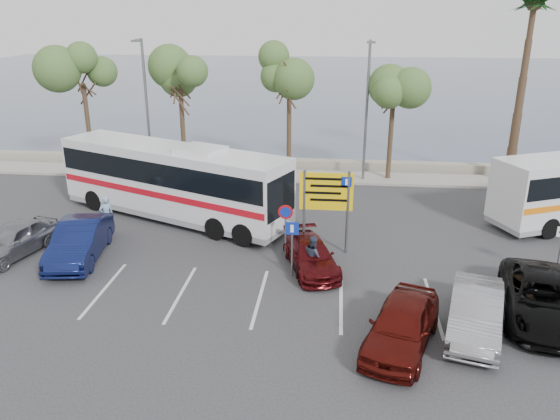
# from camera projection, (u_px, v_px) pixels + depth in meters

# --- Properties ---
(ground) EXTENTS (120.00, 120.00, 0.00)m
(ground) POSITION_uv_depth(u_px,v_px,m) (295.00, 286.00, 20.35)
(ground) COLOR #2F2F31
(ground) RESTS_ON ground
(kerb_strip) EXTENTS (44.00, 2.40, 0.15)m
(kerb_strip) POSITION_uv_depth(u_px,v_px,m) (313.00, 177.00, 33.39)
(kerb_strip) COLOR gray
(kerb_strip) RESTS_ON ground
(seawall) EXTENTS (48.00, 0.80, 0.60)m
(seawall) POSITION_uv_depth(u_px,v_px,m) (315.00, 164.00, 35.17)
(seawall) COLOR gray
(seawall) RESTS_ON ground
(sea) EXTENTS (140.00, 140.00, 0.00)m
(sea) POSITION_uv_depth(u_px,v_px,m) (329.00, 83.00, 76.33)
(sea) COLOR #3F4F66
(sea) RESTS_ON ground
(tree_far_left) EXTENTS (3.20, 3.20, 7.60)m
(tree_far_left) POSITION_uv_depth(u_px,v_px,m) (81.00, 69.00, 32.59)
(tree_far_left) COLOR #382619
(tree_far_left) RESTS_ON kerb_strip
(tree_left) EXTENTS (3.20, 3.20, 7.20)m
(tree_left) POSITION_uv_depth(u_px,v_px,m) (180.00, 76.00, 32.12)
(tree_left) COLOR #382619
(tree_left) RESTS_ON kerb_strip
(tree_mid) EXTENTS (3.20, 3.20, 8.00)m
(tree_mid) POSITION_uv_depth(u_px,v_px,m) (289.00, 66.00, 31.25)
(tree_mid) COLOR #382619
(tree_mid) RESTS_ON kerb_strip
(tree_right) EXTENTS (3.20, 3.20, 7.40)m
(tree_right) POSITION_uv_depth(u_px,v_px,m) (395.00, 76.00, 30.84)
(tree_right) COLOR #382619
(tree_right) RESTS_ON kerb_strip
(palm_tree) EXTENTS (4.80, 4.80, 11.20)m
(palm_tree) POSITION_uv_depth(u_px,v_px,m) (534.00, 6.00, 28.87)
(palm_tree) COLOR #382619
(palm_tree) RESTS_ON kerb_strip
(street_lamp_left) EXTENTS (0.45, 1.15, 8.01)m
(street_lamp_left) POSITION_uv_depth(u_px,v_px,m) (146.00, 101.00, 32.35)
(street_lamp_left) COLOR slate
(street_lamp_left) RESTS_ON kerb_strip
(street_lamp_right) EXTENTS (0.45, 1.15, 8.01)m
(street_lamp_right) POSITION_uv_depth(u_px,v_px,m) (367.00, 105.00, 31.08)
(street_lamp_right) COLOR slate
(street_lamp_right) RESTS_ON kerb_strip
(direction_sign) EXTENTS (2.20, 0.12, 3.60)m
(direction_sign) POSITION_uv_depth(u_px,v_px,m) (326.00, 198.00, 22.39)
(direction_sign) COLOR slate
(direction_sign) RESTS_ON ground
(sign_no_stop) EXTENTS (0.60, 0.08, 2.35)m
(sign_no_stop) POSITION_uv_depth(u_px,v_px,m) (285.00, 223.00, 22.09)
(sign_no_stop) COLOR slate
(sign_no_stop) RESTS_ON ground
(sign_parking) EXTENTS (0.50, 0.07, 2.25)m
(sign_parking) POSITION_uv_depth(u_px,v_px,m) (292.00, 241.00, 20.60)
(sign_parking) COLOR slate
(sign_parking) RESTS_ON ground
(lane_markings) EXTENTS (12.02, 4.20, 0.01)m
(lane_markings) POSITION_uv_depth(u_px,v_px,m) (261.00, 298.00, 19.53)
(lane_markings) COLOR silver
(lane_markings) RESTS_ON ground
(coach_bus_left) EXTENTS (12.19, 7.33, 3.80)m
(coach_bus_left) POSITION_uv_depth(u_px,v_px,m) (173.00, 184.00, 26.44)
(coach_bus_left) COLOR silver
(coach_bus_left) RESTS_ON ground
(car_silver_a) EXTENTS (2.64, 4.46, 1.42)m
(car_silver_a) POSITION_uv_depth(u_px,v_px,m) (13.00, 240.00, 22.67)
(car_silver_a) COLOR slate
(car_silver_a) RESTS_ON ground
(car_blue) EXTENTS (2.38, 4.99, 1.58)m
(car_blue) POSITION_uv_depth(u_px,v_px,m) (80.00, 241.00, 22.36)
(car_blue) COLOR #0F1747
(car_blue) RESTS_ON ground
(car_maroon) EXTENTS (2.80, 4.36, 1.18)m
(car_maroon) POSITION_uv_depth(u_px,v_px,m) (311.00, 255.00, 21.50)
(car_maroon) COLOR #4B0C0F
(car_maroon) RESTS_ON ground
(car_red) EXTENTS (3.09, 4.72, 1.49)m
(car_red) POSITION_uv_depth(u_px,v_px,m) (402.00, 325.00, 16.48)
(car_red) COLOR #4C0F0A
(car_red) RESTS_ON ground
(suv_black) EXTENTS (3.40, 5.63, 1.46)m
(suv_black) POSITION_uv_depth(u_px,v_px,m) (543.00, 299.00, 18.01)
(suv_black) COLOR black
(suv_black) RESTS_ON ground
(car_silver_b) EXTENTS (2.60, 4.64, 1.45)m
(car_silver_b) POSITION_uv_depth(u_px,v_px,m) (475.00, 312.00, 17.22)
(car_silver_b) COLOR gray
(car_silver_b) RESTS_ON ground
(pedestrian_near) EXTENTS (0.76, 0.75, 1.77)m
(pedestrian_near) POSITION_uv_depth(u_px,v_px,m) (107.00, 215.00, 24.91)
(pedestrian_near) COLOR #86A4C3
(pedestrian_near) RESTS_ON ground
(pedestrian_far) EXTENTS (0.87, 0.96, 1.62)m
(pedestrian_far) POSITION_uv_depth(u_px,v_px,m) (313.00, 256.00, 20.94)
(pedestrian_far) COLOR #32394B
(pedestrian_far) RESTS_ON ground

